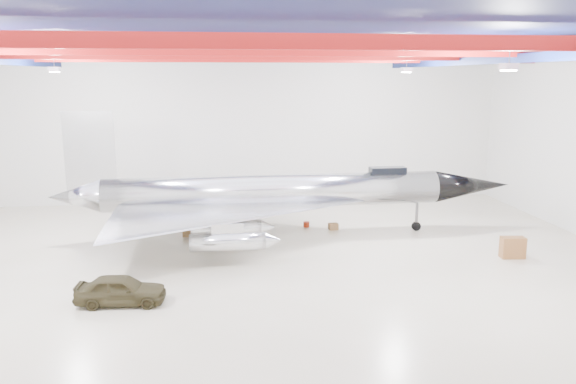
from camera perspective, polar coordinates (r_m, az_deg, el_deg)
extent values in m
plane|color=#C1B699|center=(28.45, -4.42, -7.49)|extent=(40.00, 40.00, 0.00)
plane|color=silver|center=(42.04, -5.52, 6.43)|extent=(40.00, 0.00, 40.00)
plane|color=#0A0F38|center=(26.92, -4.80, 15.20)|extent=(40.00, 40.00, 0.00)
cube|color=maroon|center=(17.91, -3.55, 15.05)|extent=(39.50, 0.25, 0.50)
cube|color=maroon|center=(23.89, -4.47, 14.21)|extent=(39.50, 0.25, 0.50)
cube|color=maroon|center=(29.88, -5.03, 13.70)|extent=(39.50, 0.25, 0.50)
cube|color=maroon|center=(35.88, -5.39, 13.36)|extent=(39.50, 0.25, 0.50)
cube|color=#0D1B4F|center=(29.89, 19.49, 12.52)|extent=(0.25, 29.50, 0.40)
cube|color=silver|center=(23.63, 21.52, 11.77)|extent=(0.55, 0.55, 0.25)
cube|color=silver|center=(34.02, -22.64, 11.44)|extent=(0.55, 0.55, 0.25)
cube|color=silver|center=(34.68, 11.93, 12.07)|extent=(0.55, 0.55, 0.25)
cylinder|color=silver|center=(32.81, -1.40, 0.09)|extent=(19.53, 2.25, 1.95)
cone|color=black|center=(36.25, 18.12, 0.62)|extent=(4.91, 2.03, 1.95)
cone|color=silver|center=(33.48, -20.84, -0.45)|extent=(2.96, 2.00, 1.95)
cube|color=silver|center=(32.86, -19.50, 3.92)|extent=(2.73, 0.16, 4.39)
cube|color=black|center=(34.06, 10.08, 2.10)|extent=(2.16, 0.81, 0.49)
cylinder|color=silver|center=(27.75, -6.15, -5.07)|extent=(3.72, 0.93, 0.88)
cylinder|color=silver|center=(30.09, -6.30, -3.73)|extent=(3.72, 0.93, 0.88)
cylinder|color=silver|center=(35.76, -6.59, -1.24)|extent=(3.72, 0.93, 0.88)
cylinder|color=silver|center=(38.14, -6.69, -0.43)|extent=(3.72, 0.93, 0.88)
cylinder|color=#59595B|center=(35.29, 12.93, -2.46)|extent=(0.18, 0.18, 1.76)
cylinder|color=black|center=(35.44, 12.89, -3.41)|extent=(0.55, 0.22, 0.55)
cylinder|color=#59595B|center=(30.69, -8.13, -4.42)|extent=(0.18, 0.18, 1.76)
cylinder|color=black|center=(30.86, -8.10, -5.50)|extent=(0.55, 0.22, 0.55)
cylinder|color=#59595B|center=(35.40, -8.13, -2.23)|extent=(0.18, 0.18, 1.76)
cylinder|color=black|center=(35.55, -8.10, -3.18)|extent=(0.55, 0.22, 0.55)
imported|color=#332D19|center=(24.67, -16.63, -9.49)|extent=(3.79, 1.73, 1.26)
cube|color=brown|center=(31.67, 21.86, -5.25)|extent=(1.28, 0.73, 1.12)
cube|color=olive|center=(33.89, -10.21, -4.13)|extent=(0.58, 0.47, 0.39)
cube|color=maroon|center=(34.65, -10.20, -3.82)|extent=(0.58, 0.51, 0.34)
cube|color=olive|center=(34.92, 4.62, -3.51)|extent=(0.61, 0.52, 0.39)
cube|color=#59595B|center=(37.06, -15.29, -3.07)|extent=(0.52, 0.48, 0.30)
cylinder|color=maroon|center=(35.40, 1.87, -3.30)|extent=(0.47, 0.47, 0.34)
cube|color=olive|center=(34.49, -6.30, -3.75)|extent=(0.57, 0.48, 0.36)
cylinder|color=#59595B|center=(35.18, -5.49, -3.44)|extent=(0.44, 0.44, 0.35)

